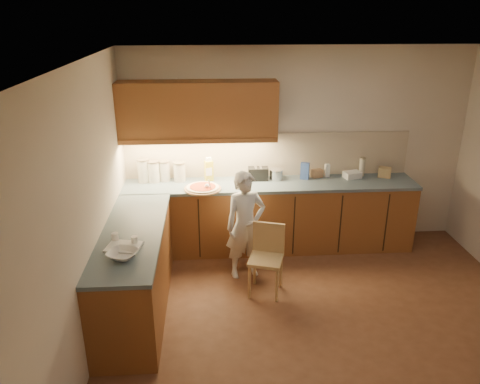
{
  "coord_description": "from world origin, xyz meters",
  "views": [
    {
      "loc": [
        -1.15,
        -3.9,
        3.01
      ],
      "look_at": [
        -0.8,
        1.2,
        1.0
      ],
      "focal_mm": 35.0,
      "sensor_mm": 36.0,
      "label": 1
    }
  ],
  "objects_px": {
    "wooden_chair": "(267,254)",
    "toaster": "(258,174)",
    "pizza_on_board": "(203,188)",
    "oil_jug": "(209,170)",
    "child": "(245,225)"
  },
  "relations": [
    {
      "from": "child",
      "to": "oil_jug",
      "type": "xyz_separation_m",
      "value": [
        -0.41,
        0.83,
        0.41
      ]
    },
    {
      "from": "wooden_chair",
      "to": "oil_jug",
      "type": "height_order",
      "value": "oil_jug"
    },
    {
      "from": "pizza_on_board",
      "to": "child",
      "type": "bearing_deg",
      "value": -45.94
    },
    {
      "from": "toaster",
      "to": "wooden_chair",
      "type": "bearing_deg",
      "value": -89.34
    },
    {
      "from": "child",
      "to": "pizza_on_board",
      "type": "bearing_deg",
      "value": 121.31
    },
    {
      "from": "wooden_chair",
      "to": "toaster",
      "type": "bearing_deg",
      "value": 106.11
    },
    {
      "from": "pizza_on_board",
      "to": "child",
      "type": "xyz_separation_m",
      "value": [
        0.49,
        -0.51,
        -0.29
      ]
    },
    {
      "from": "wooden_chair",
      "to": "toaster",
      "type": "relative_size",
      "value": 3.04
    },
    {
      "from": "wooden_chair",
      "to": "child",
      "type": "bearing_deg",
      "value": 138.92
    },
    {
      "from": "pizza_on_board",
      "to": "child",
      "type": "distance_m",
      "value": 0.76
    },
    {
      "from": "child",
      "to": "toaster",
      "type": "xyz_separation_m",
      "value": [
        0.23,
        0.82,
        0.35
      ]
    },
    {
      "from": "pizza_on_board",
      "to": "oil_jug",
      "type": "height_order",
      "value": "oil_jug"
    },
    {
      "from": "pizza_on_board",
      "to": "child",
      "type": "height_order",
      "value": "child"
    },
    {
      "from": "oil_jug",
      "to": "toaster",
      "type": "distance_m",
      "value": 0.64
    },
    {
      "from": "pizza_on_board",
      "to": "wooden_chair",
      "type": "xyz_separation_m",
      "value": [
        0.7,
        -0.85,
        -0.48
      ]
    }
  ]
}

